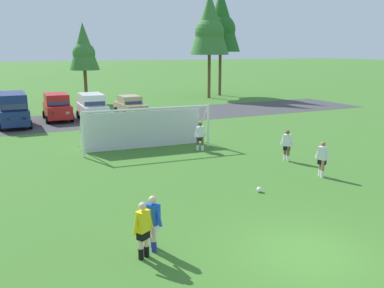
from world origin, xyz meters
name	(u,v)px	position (x,y,z in m)	size (l,w,h in m)	color
ground_plane	(139,145)	(0.00, 15.00, 0.00)	(400.00, 400.00, 0.00)	#3D7028
parking_lot_strip	(99,119)	(0.00, 25.67, 0.00)	(52.00, 8.40, 0.01)	#3D3D3F
soccer_ball	(259,189)	(1.77, 4.86, 0.11)	(0.22, 0.22, 0.22)	white
soccer_goal	(145,127)	(0.10, 14.08, 1.29)	(7.53, 2.41, 2.57)	white
referee	(143,230)	(-4.25, 1.72, 0.82)	(0.71, 0.40, 1.64)	beige
player_striker_near	(287,146)	(5.81, 8.28, 0.82)	(0.49, 0.66, 1.64)	brown
player_midfield_center	(153,223)	(-3.83, 2.08, 0.82)	(0.40, 0.72, 1.64)	beige
player_defender_far	(322,159)	(5.52, 5.40, 0.82)	(0.37, 0.74, 1.64)	#936B4C
player_winger_left	(200,136)	(2.76, 12.26, 0.82)	(0.74, 0.33, 1.64)	brown
parked_car_slot_far_left	(13,109)	(-6.52, 25.10, 1.34)	(2.22, 4.81, 2.52)	navy
parked_car_slot_left	(57,107)	(-3.16, 26.78, 1.11)	(2.22, 4.64, 2.16)	red
parked_car_slot_center_left	(92,107)	(-0.57, 25.45, 1.11)	(2.24, 4.65, 2.16)	silver
parked_car_slot_center	(130,105)	(3.01, 26.61, 0.88)	(2.15, 4.26, 1.72)	tan
tree_center_back	(84,48)	(1.27, 37.13, 5.84)	(3.19, 3.19, 8.51)	brown
tree_mid_right	(210,25)	(15.56, 35.50, 8.44)	(4.60, 4.60, 12.27)	brown
tree_right_edge	(221,22)	(18.18, 37.55, 8.99)	(4.90, 4.90, 13.06)	brown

